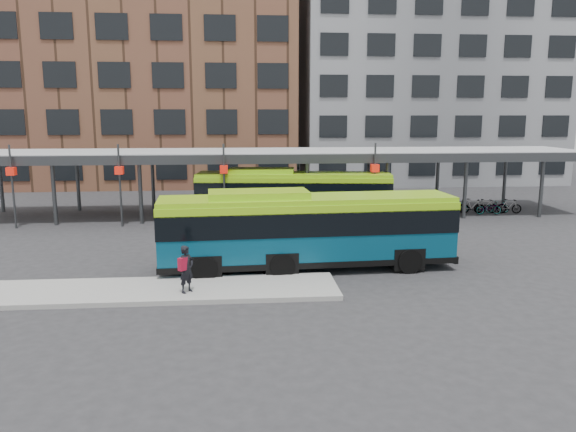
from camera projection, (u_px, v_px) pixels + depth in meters
name	position (u px, v px, depth m)	size (l,w,h in m)	color
ground	(290.00, 267.00, 24.17)	(120.00, 120.00, 0.00)	#28282B
boarding_island	(149.00, 291.00, 20.75)	(14.00, 3.00, 0.18)	gray
canopy	(271.00, 155.00, 36.06)	(40.00, 6.53, 4.80)	#999B9E
building_brick	(153.00, 65.00, 52.67)	(26.00, 14.00, 22.00)	brown
building_grey	(423.00, 77.00, 55.07)	(24.00, 14.00, 20.00)	slate
bus_front	(306.00, 228.00, 23.66)	(12.49, 3.34, 3.41)	#073D56
bus_rear	(293.00, 194.00, 34.26)	(11.96, 3.86, 3.24)	#073D56
pedestrian	(186.00, 269.00, 20.12)	(0.72, 0.75, 1.72)	black
bike_rack	(474.00, 207.00, 36.98)	(6.30, 1.56, 1.06)	slate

